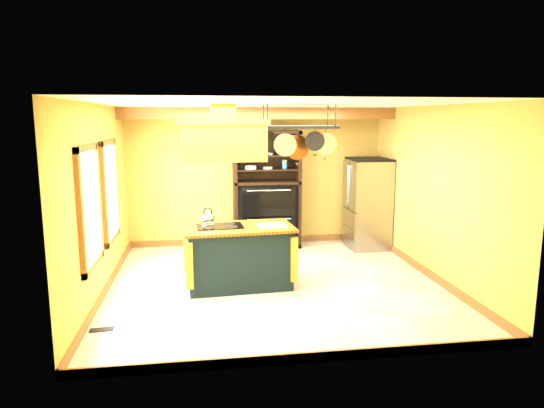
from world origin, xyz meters
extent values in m
plane|color=beige|center=(0.00, 0.00, 0.00)|extent=(5.00, 5.00, 0.00)
plane|color=white|center=(0.00, 0.00, 2.70)|extent=(5.00, 5.00, 0.00)
cube|color=#B88743|center=(0.00, 2.50, 1.35)|extent=(5.00, 0.02, 2.70)
cube|color=#B88743|center=(0.00, -2.50, 1.35)|extent=(5.00, 0.02, 2.70)
cube|color=#B88743|center=(-2.50, 0.00, 1.35)|extent=(0.02, 5.00, 2.70)
cube|color=#B88743|center=(2.50, 0.00, 1.35)|extent=(0.02, 5.00, 2.70)
cube|color=#915F2D|center=(0.00, 1.70, 2.59)|extent=(5.00, 0.15, 0.20)
cube|color=#915F2D|center=(-2.47, -0.80, 1.40)|extent=(0.06, 1.06, 1.56)
cube|color=white|center=(-2.44, -0.80, 1.40)|extent=(0.02, 0.85, 1.34)
cube|color=#915F2D|center=(-2.47, 0.60, 1.40)|extent=(0.06, 1.06, 1.56)
cube|color=white|center=(-2.44, 0.60, 1.40)|extent=(0.02, 0.85, 1.34)
cube|color=black|center=(-0.55, -0.02, 0.44)|extent=(1.55, 0.91, 0.88)
cube|color=brown|center=(-0.55, -0.02, 0.90)|extent=(1.68, 1.01, 0.04)
cube|color=black|center=(-0.82, 0.01, 0.93)|extent=(0.71, 0.51, 0.01)
ellipsoid|color=silver|center=(-0.99, 0.11, 1.03)|extent=(0.20, 0.20, 0.16)
cube|color=white|center=(-0.05, -0.06, 0.93)|extent=(0.43, 0.34, 0.02)
cube|color=gold|center=(-0.75, -0.02, 2.15)|extent=(1.20, 0.65, 0.51)
cube|color=#915F2D|center=(-0.75, -0.02, 2.45)|extent=(1.27, 0.72, 0.08)
cube|color=gold|center=(-0.75, -0.02, 2.55)|extent=(0.35, 0.35, 0.29)
cube|color=black|center=(0.35, -0.02, 2.37)|extent=(1.09, 0.55, 0.04)
cylinder|color=black|center=(-0.14, -0.24, 2.54)|extent=(0.02, 0.02, 0.33)
cylinder|color=black|center=(0.84, 0.20, 2.54)|extent=(0.02, 0.02, 0.33)
cylinder|color=black|center=(-0.09, 0.09, 2.17)|extent=(0.28, 0.04, 0.28)
cylinder|color=silver|center=(0.13, -0.13, 2.12)|extent=(0.33, 0.04, 0.33)
cylinder|color=#A65829|center=(0.35, 0.09, 2.07)|extent=(0.37, 0.04, 0.37)
cylinder|color=black|center=(0.57, -0.13, 2.17)|extent=(0.28, 0.04, 0.28)
cylinder|color=silver|center=(0.79, 0.09, 2.12)|extent=(0.33, 0.04, 0.33)
cube|color=gray|center=(2.12, 1.90, 0.86)|extent=(0.71, 0.87, 1.71)
cube|color=gray|center=(1.75, 1.68, 1.23)|extent=(0.03, 0.42, 0.92)
cube|color=gray|center=(1.75, 2.12, 1.23)|extent=(0.03, 0.42, 0.92)
cube|color=gray|center=(1.75, 1.90, 0.39)|extent=(0.03, 0.84, 0.72)
cube|color=black|center=(2.12, 1.90, 0.03)|extent=(0.68, 0.83, 0.06)
cube|color=black|center=(0.17, 2.45, 1.14)|extent=(1.29, 0.06, 2.27)
cube|color=black|center=(-0.44, 2.21, 1.14)|extent=(0.06, 0.54, 2.27)
cube|color=black|center=(0.79, 2.21, 1.14)|extent=(0.06, 0.54, 2.27)
cube|color=black|center=(0.17, 2.21, 1.29)|extent=(1.29, 0.54, 0.05)
cube|color=black|center=(0.17, 2.24, 0.67)|extent=(1.17, 0.44, 1.23)
cube|color=black|center=(0.17, 1.92, 0.94)|extent=(1.00, 0.04, 0.54)
cube|color=black|center=(0.17, 1.92, 0.40)|extent=(1.00, 0.04, 0.49)
cube|color=black|center=(0.17, 2.21, 1.53)|extent=(1.17, 0.48, 0.02)
cube|color=black|center=(0.17, 2.21, 1.80)|extent=(1.17, 0.48, 0.02)
cube|color=black|center=(0.17, 2.21, 2.06)|extent=(1.17, 0.48, 0.03)
cylinder|color=white|center=(-0.14, 2.16, 1.58)|extent=(0.22, 0.22, 0.07)
cylinder|color=teal|center=(0.52, 2.16, 1.90)|extent=(0.10, 0.10, 0.17)
cube|color=black|center=(-2.30, -1.35, 0.01)|extent=(0.29, 0.15, 0.01)
camera|label=1|loc=(-1.06, -7.04, 2.49)|focal=32.00mm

